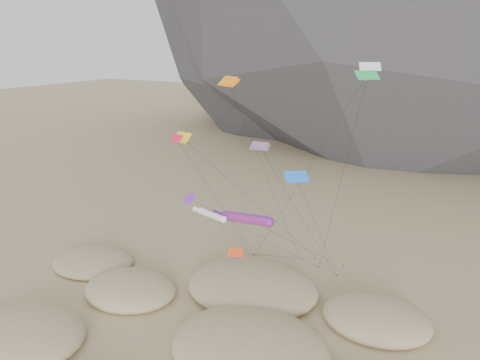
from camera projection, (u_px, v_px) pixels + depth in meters
ground at (190, 360)px, 44.21m from camera, size 500.00×500.00×0.00m
dunes at (210, 330)px, 47.64m from camera, size 52.74×36.23×3.45m
dune_grass at (205, 331)px, 47.20m from camera, size 39.98×29.79×1.49m
kite_stakes at (302, 263)px, 63.25m from camera, size 21.56×3.48×0.30m
rainbow_tube_kite at (244, 218)px, 47.50m from camera, size 7.65×18.86×12.50m
white_tube_kite at (210, 215)px, 49.29m from camera, size 5.47×14.09×11.99m
orange_parafoil at (230, 84)px, 50.17m from camera, size 6.10×12.61×25.34m
multi_parafoil at (262, 149)px, 45.89m from camera, size 4.64×15.30×19.51m
delta_kites at (261, 152)px, 49.63m from camera, size 21.86×20.70×26.88m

